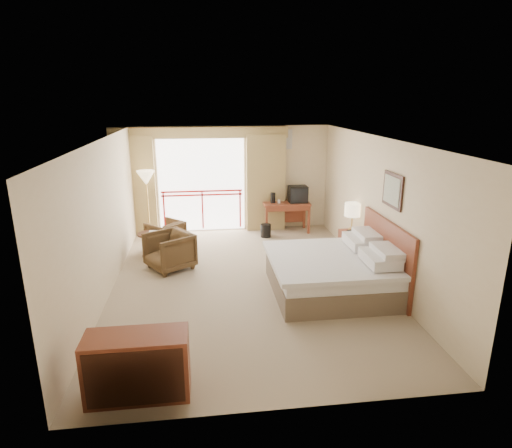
{
  "coord_description": "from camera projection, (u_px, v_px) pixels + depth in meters",
  "views": [
    {
      "loc": [
        -0.79,
        -7.47,
        3.41
      ],
      "look_at": [
        0.22,
        0.4,
        1.03
      ],
      "focal_mm": 30.0,
      "sensor_mm": 36.0,
      "label": 1
    }
  ],
  "objects": [
    {
      "name": "floor",
      "position": [
        247.0,
        282.0,
        8.17
      ],
      "size": [
        7.0,
        7.0,
        0.0
      ],
      "primitive_type": "plane",
      "color": "gray",
      "rests_on": "ground"
    },
    {
      "name": "ceiling",
      "position": [
        246.0,
        139.0,
        7.4
      ],
      "size": [
        7.0,
        7.0,
        0.0
      ],
      "primitive_type": "plane",
      "rotation": [
        3.14,
        0.0,
        0.0
      ],
      "color": "white",
      "rests_on": "wall_back"
    },
    {
      "name": "wall_back",
      "position": [
        232.0,
        179.0,
        11.11
      ],
      "size": [
        5.0,
        0.0,
        5.0
      ],
      "primitive_type": "plane",
      "rotation": [
        1.57,
        0.0,
        0.0
      ],
      "color": "beige",
      "rests_on": "ground"
    },
    {
      "name": "wall_front",
      "position": [
        282.0,
        302.0,
        4.46
      ],
      "size": [
        5.0,
        0.0,
        5.0
      ],
      "primitive_type": "plane",
      "rotation": [
        -1.57,
        0.0,
        0.0
      ],
      "color": "beige",
      "rests_on": "ground"
    },
    {
      "name": "wall_left",
      "position": [
        105.0,
        219.0,
        7.48
      ],
      "size": [
        0.0,
        7.0,
        7.0
      ],
      "primitive_type": "plane",
      "rotation": [
        1.57,
        0.0,
        1.57
      ],
      "color": "beige",
      "rests_on": "ground"
    },
    {
      "name": "wall_right",
      "position": [
        378.0,
        210.0,
        8.09
      ],
      "size": [
        0.0,
        7.0,
        7.0
      ],
      "primitive_type": "plane",
      "rotation": [
        1.57,
        0.0,
        -1.57
      ],
      "color": "beige",
      "rests_on": "ground"
    },
    {
      "name": "balcony_door",
      "position": [
        202.0,
        185.0,
        11.04
      ],
      "size": [
        2.4,
        0.0,
        2.4
      ],
      "primitive_type": "plane",
      "rotation": [
        1.57,
        0.0,
        0.0
      ],
      "color": "white",
      "rests_on": "wall_back"
    },
    {
      "name": "balcony_railing",
      "position": [
        202.0,
        200.0,
        11.13
      ],
      "size": [
        2.09,
        0.03,
        1.02
      ],
      "color": "red",
      "rests_on": "wall_back"
    },
    {
      "name": "curtain_left",
      "position": [
        135.0,
        186.0,
        10.7
      ],
      "size": [
        1.0,
        0.26,
        2.5
      ],
      "primitive_type": "cube",
      "color": "olive",
      "rests_on": "wall_back"
    },
    {
      "name": "curtain_right",
      "position": [
        266.0,
        183.0,
        11.1
      ],
      "size": [
        1.0,
        0.26,
        2.5
      ],
      "primitive_type": "cube",
      "color": "olive",
      "rests_on": "wall_back"
    },
    {
      "name": "valance",
      "position": [
        200.0,
        132.0,
        10.55
      ],
      "size": [
        4.4,
        0.22,
        0.28
      ],
      "primitive_type": "cube",
      "color": "olive",
      "rests_on": "wall_back"
    },
    {
      "name": "hvac_vent",
      "position": [
        282.0,
        139.0,
        10.95
      ],
      "size": [
        0.5,
        0.04,
        0.5
      ],
      "primitive_type": "cube",
      "color": "silver",
      "rests_on": "wall_back"
    },
    {
      "name": "bed",
      "position": [
        333.0,
        272.0,
        7.67
      ],
      "size": [
        2.13,
        2.06,
        0.97
      ],
      "color": "brown",
      "rests_on": "floor"
    },
    {
      "name": "headboard",
      "position": [
        386.0,
        255.0,
        7.71
      ],
      "size": [
        0.06,
        2.1,
        1.3
      ],
      "primitive_type": "cube",
      "color": "maroon",
      "rests_on": "wall_right"
    },
    {
      "name": "framed_art",
      "position": [
        392.0,
        190.0,
        7.37
      ],
      "size": [
        0.04,
        0.72,
        0.6
      ],
      "color": "black",
      "rests_on": "wall_right"
    },
    {
      "name": "nightstand",
      "position": [
        351.0,
        245.0,
        9.27
      ],
      "size": [
        0.45,
        0.53,
        0.61
      ],
      "primitive_type": "cube",
      "rotation": [
        0.0,
        0.0,
        0.04
      ],
      "color": "maroon",
      "rests_on": "floor"
    },
    {
      "name": "table_lamp",
      "position": [
        353.0,
        210.0,
        9.09
      ],
      "size": [
        0.34,
        0.34,
        0.6
      ],
      "rotation": [
        0.0,
        0.0,
        -0.05
      ],
      "color": "tan",
      "rests_on": "nightstand"
    },
    {
      "name": "phone",
      "position": [
        352.0,
        232.0,
        9.02
      ],
      "size": [
        0.23,
        0.2,
        0.08
      ],
      "primitive_type": "cube",
      "rotation": [
        0.0,
        0.0,
        0.38
      ],
      "color": "black",
      "rests_on": "nightstand"
    },
    {
      "name": "desk",
      "position": [
        286.0,
        208.0,
        11.12
      ],
      "size": [
        1.19,
        0.58,
        0.78
      ],
      "rotation": [
        0.0,
        0.0,
        0.01
      ],
      "color": "maroon",
      "rests_on": "floor"
    },
    {
      "name": "tv",
      "position": [
        298.0,
        194.0,
        10.99
      ],
      "size": [
        0.47,
        0.37,
        0.43
      ],
      "rotation": [
        0.0,
        0.0,
        -0.21
      ],
      "color": "black",
      "rests_on": "desk"
    },
    {
      "name": "coffee_maker",
      "position": [
        273.0,
        198.0,
        10.94
      ],
      "size": [
        0.16,
        0.16,
        0.27
      ],
      "primitive_type": "cylinder",
      "rotation": [
        0.0,
        0.0,
        -0.37
      ],
      "color": "black",
      "rests_on": "desk"
    },
    {
      "name": "cup",
      "position": [
        279.0,
        201.0,
        10.93
      ],
      "size": [
        0.08,
        0.08,
        0.09
      ],
      "primitive_type": "cylinder",
      "rotation": [
        0.0,
        0.0,
        0.2
      ],
      "color": "white",
      "rests_on": "desk"
    },
    {
      "name": "wastebasket",
      "position": [
        266.0,
        231.0,
        10.76
      ],
      "size": [
        0.29,
        0.29,
        0.33
      ],
      "primitive_type": "cylinder",
      "rotation": [
        0.0,
        0.0,
        -0.1
      ],
      "color": "black",
      "rests_on": "floor"
    },
    {
      "name": "armchair_far",
      "position": [
        166.0,
        248.0,
        9.99
      ],
      "size": [
        1.0,
        1.0,
        0.65
      ],
      "primitive_type": "imported",
      "rotation": [
        0.0,
        0.0,
        -2.37
      ],
      "color": "#402D19",
      "rests_on": "floor"
    },
    {
      "name": "armchair_near",
      "position": [
        171.0,
        268.0,
        8.82
      ],
      "size": [
        1.15,
        1.14,
        0.76
      ],
      "primitive_type": "imported",
      "rotation": [
        0.0,
        0.0,
        -0.99
      ],
      "color": "#402D19",
      "rests_on": "floor"
    },
    {
      "name": "side_table",
      "position": [
        149.0,
        241.0,
        9.37
      ],
      "size": [
        0.5,
        0.5,
        0.54
      ],
      "rotation": [
        0.0,
        0.0,
        0.02
      ],
      "color": "black",
      "rests_on": "floor"
    },
    {
      "name": "book",
      "position": [
        149.0,
        233.0,
        9.32
      ],
      "size": [
        0.19,
        0.25,
        0.02
      ],
      "primitive_type": "imported",
      "rotation": [
        0.0,
        0.0,
        -0.0
      ],
      "color": "white",
      "rests_on": "side_table"
    },
    {
      "name": "floor_lamp",
      "position": [
        146.0,
        181.0,
        10.28
      ],
      "size": [
        0.43,
        0.43,
        1.7
      ],
      "rotation": [
        0.0,
        0.0,
        0.17
      ],
      "color": "tan",
      "rests_on": "floor"
    },
    {
      "name": "dresser",
      "position": [
        138.0,
        366.0,
        4.97
      ],
      "size": [
        1.19,
        0.5,
        0.79
      ],
      "rotation": [
        0.0,
        0.0,
        0.07
      ],
      "color": "maroon",
      "rests_on": "floor"
    }
  ]
}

